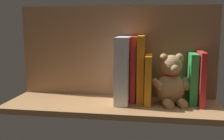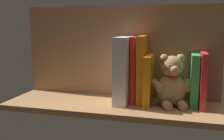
% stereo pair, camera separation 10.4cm
% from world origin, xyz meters
% --- Properties ---
extents(ground_plane, '(0.85, 0.28, 0.02)m').
position_xyz_m(ground_plane, '(0.00, 0.00, -0.01)').
color(ground_plane, '#A87A4C').
extents(shelf_back_panel, '(0.85, 0.02, 0.39)m').
position_xyz_m(shelf_back_panel, '(0.00, -0.12, 0.19)').
color(shelf_back_panel, '#936644').
rests_on(shelf_back_panel, ground_plane).
extents(book_0, '(0.02, 0.14, 0.21)m').
position_xyz_m(book_0, '(-0.34, -0.04, 0.10)').
color(book_0, red).
rests_on(book_0, ground_plane).
extents(book_1, '(0.03, 0.12, 0.20)m').
position_xyz_m(book_1, '(-0.31, -0.05, 0.10)').
color(book_1, green).
rests_on(book_1, ground_plane).
extents(teddy_bear, '(0.16, 0.15, 0.20)m').
position_xyz_m(teddy_bear, '(-0.23, -0.02, 0.09)').
color(teddy_bear, tan).
rests_on(teddy_bear, ground_plane).
extents(book_2, '(0.03, 0.15, 0.19)m').
position_xyz_m(book_2, '(-0.14, -0.03, 0.10)').
color(book_2, orange).
rests_on(book_2, ground_plane).
extents(book_3, '(0.03, 0.12, 0.27)m').
position_xyz_m(book_3, '(-0.11, -0.05, 0.13)').
color(book_3, orange).
rests_on(book_3, ground_plane).
extents(book_4, '(0.02, 0.12, 0.26)m').
position_xyz_m(book_4, '(-0.08, -0.05, 0.13)').
color(book_4, red).
rests_on(book_4, ground_plane).
extents(dictionary_thick_white, '(0.05, 0.17, 0.26)m').
position_xyz_m(dictionary_thick_white, '(-0.04, -0.02, 0.13)').
color(dictionary_thick_white, white).
rests_on(dictionary_thick_white, ground_plane).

